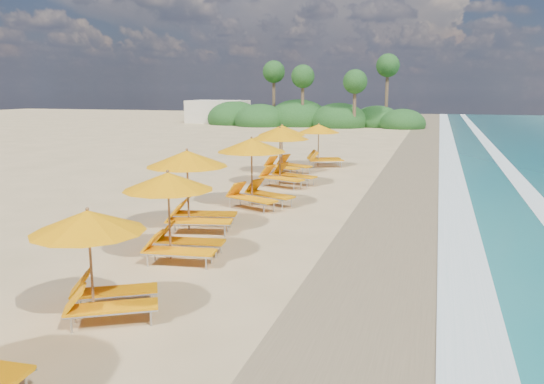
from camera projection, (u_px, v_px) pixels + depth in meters
name	position (u px, v px, depth m)	size (l,w,h in m)	color
ground	(272.00, 230.00, 16.49)	(160.00, 160.00, 0.00)	tan
wet_sand	(405.00, 241.00, 15.33)	(4.00, 160.00, 0.01)	#8C7753
surf_foam	(507.00, 248.00, 14.54)	(4.00, 160.00, 0.01)	white
station_2	(100.00, 256.00, 10.03)	(2.90, 2.90, 2.16)	olive
station_3	(176.00, 210.00, 13.44)	(2.71, 2.57, 2.31)	olive
station_4	(194.00, 184.00, 16.30)	(3.09, 2.98, 2.53)	olive
station_5	(256.00, 168.00, 19.51)	(3.38, 3.35, 2.59)	olive
station_6	(284.00, 153.00, 23.77)	(3.40, 3.34, 2.66)	olive
station_7	(285.00, 146.00, 27.27)	(3.32, 3.31, 2.51)	olive
station_8	(322.00, 142.00, 29.79)	(3.13, 3.09, 2.41)	olive
treeline	(306.00, 117.00, 61.86)	(25.80, 8.80, 9.74)	#163D14
beach_building	(218.00, 112.00, 67.62)	(7.00, 5.00, 2.80)	beige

